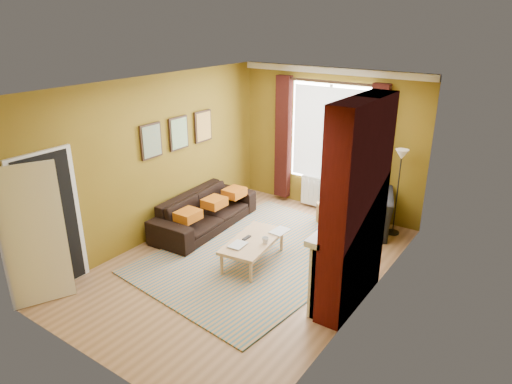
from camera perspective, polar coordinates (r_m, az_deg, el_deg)
ground at (r=7.33m, az=-1.13°, el=-9.00°), size 5.50×5.50×0.00m
room_walls at (r=6.64m, az=4.60°, el=0.81°), size 3.82×5.54×2.83m
striped_rug at (r=7.56m, az=0.32°, el=-7.86°), size 3.10×4.03×0.02m
sofa at (r=8.43m, az=-6.40°, el=-2.42°), size 1.01×2.27×0.65m
armchair at (r=8.39m, az=12.51°, el=-2.47°), size 1.48×1.39×0.77m
coffee_table at (r=7.19m, az=-0.36°, el=-6.26°), size 0.78×1.30×0.41m
wicker_stool at (r=8.75m, az=8.53°, el=-2.55°), size 0.41×0.41×0.39m
floor_lamp at (r=8.21m, az=17.58°, el=2.86°), size 0.31×0.31×1.57m
book_a at (r=7.04m, az=-3.04°, el=-6.43°), size 0.24×0.31×0.03m
book_b at (r=7.48m, az=2.27°, el=-4.68°), size 0.26×0.34×0.02m
mug at (r=7.04m, az=1.17°, el=-6.07°), size 0.11×0.11×0.10m
tv_remote at (r=7.20m, az=-1.18°, el=-5.75°), size 0.06×0.18×0.02m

